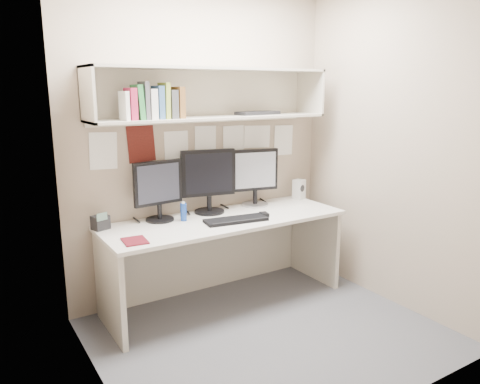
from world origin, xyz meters
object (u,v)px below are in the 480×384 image
monitor_right (255,175)px  monitor_left (158,188)px  keyboard (236,220)px  speaker (299,189)px  desk (225,260)px  maroon_notebook (135,241)px  monitor_center (208,179)px  desk_phone (100,222)px

monitor_right → monitor_left: bearing=-168.2°
monitor_left → keyboard: monitor_left is taller
monitor_right → speaker: (0.49, -0.02, -0.18)m
desk → maroon_notebook: (-0.82, -0.19, 0.37)m
monitor_right → maroon_notebook: bearing=-150.3°
monitor_left → monitor_right: monitor_right is taller
keyboard → monitor_center: bearing=106.5°
monitor_right → maroon_notebook: (-1.27, -0.41, -0.27)m
desk → keyboard: bearing=-78.8°
monitor_right → maroon_notebook: monitor_right is taller
maroon_notebook → monitor_left: bearing=54.7°
speaker → keyboard: bearing=-177.8°
keyboard → desk: bearing=109.6°
desk → keyboard: size_ratio=4.01×
desk_phone → keyboard: bearing=-37.6°
monitor_center → desk_phone: bearing=-168.6°
monitor_center → speaker: bearing=10.1°
desk_phone → monitor_right: bearing=-17.3°
monitor_center → speaker: 0.98m
desk → desk_phone: bearing=166.7°
maroon_notebook → monitor_center: bearing=32.4°
keyboard → speaker: bearing=28.6°
speaker → desk_phone: speaker is taller
monitor_left → speaker: bearing=-6.7°
monitor_left → keyboard: bearing=-41.3°
desk → monitor_right: size_ratio=3.95×
speaker → maroon_notebook: size_ratio=0.96×
monitor_right → keyboard: size_ratio=1.02×
desk → monitor_left: size_ratio=4.18×
monitor_right → speaker: 0.52m
speaker → desk_phone: 1.87m
keyboard → maroon_notebook: keyboard is taller
monitor_center → keyboard: monitor_center is taller
monitor_center → monitor_right: size_ratio=1.06×
desk → speaker: (0.93, 0.20, 0.46)m
keyboard → monitor_left: bearing=152.9°
monitor_right → speaker: bearing=9.0°
desk → maroon_notebook: 0.92m
desk → monitor_left: monitor_left is taller
desk → monitor_right: 0.81m
monitor_left → monitor_center: size_ratio=0.89×
monitor_right → maroon_notebook: size_ratio=2.62×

